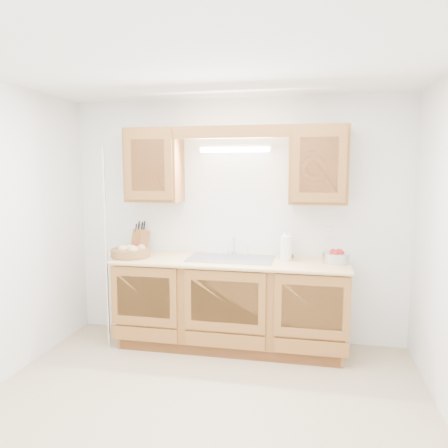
% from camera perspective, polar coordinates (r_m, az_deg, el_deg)
% --- Properties ---
extents(room, '(3.52, 3.50, 2.50)m').
position_cam_1_polar(room, '(3.12, -3.19, -2.74)').
color(room, tan).
rests_on(room, ground).
extents(base_cabinets, '(2.20, 0.60, 0.86)m').
position_cam_1_polar(base_cabinets, '(4.46, 0.87, -10.41)').
color(base_cabinets, brown).
rests_on(base_cabinets, ground).
extents(countertop, '(2.30, 0.63, 0.04)m').
position_cam_1_polar(countertop, '(4.33, 0.84, -4.91)').
color(countertop, '#E0B675').
rests_on(countertop, base_cabinets).
extents(upper_cabinet_left, '(0.55, 0.33, 0.75)m').
position_cam_1_polar(upper_cabinet_left, '(4.60, -9.08, 7.57)').
color(upper_cabinet_left, brown).
rests_on(upper_cabinet_left, room).
extents(upper_cabinet_right, '(0.55, 0.33, 0.75)m').
position_cam_1_polar(upper_cabinet_right, '(4.31, 12.25, 7.53)').
color(upper_cabinet_right, brown).
rests_on(upper_cabinet_right, room).
extents(valance, '(2.20, 0.05, 0.12)m').
position_cam_1_polar(valance, '(4.25, 0.88, 11.95)').
color(valance, brown).
rests_on(valance, room).
extents(fluorescent_fixture, '(0.76, 0.08, 0.08)m').
position_cam_1_polar(fluorescent_fixture, '(4.47, 1.43, 9.88)').
color(fluorescent_fixture, white).
rests_on(fluorescent_fixture, room).
extents(sink, '(0.84, 0.46, 0.36)m').
position_cam_1_polar(sink, '(4.36, 0.89, -5.52)').
color(sink, '#9E9EA3').
rests_on(sink, countertop).
extents(wire_shelf_pole, '(0.03, 0.03, 2.00)m').
position_cam_1_polar(wire_shelf_pole, '(4.45, -15.15, -3.24)').
color(wire_shelf_pole, silver).
rests_on(wire_shelf_pole, ground).
extents(outlet_plate, '(0.08, 0.01, 0.12)m').
position_cam_1_polar(outlet_plate, '(4.51, 13.52, -1.12)').
color(outlet_plate, white).
rests_on(outlet_plate, room).
extents(fruit_basket, '(0.52, 0.52, 0.12)m').
position_cam_1_polar(fruit_basket, '(4.55, -12.11, -3.51)').
color(fruit_basket, brown).
rests_on(fruit_basket, countertop).
extents(knife_block, '(0.16, 0.22, 0.35)m').
position_cam_1_polar(knife_block, '(4.78, -10.92, -2.13)').
color(knife_block, brown).
rests_on(knife_block, countertop).
extents(orange_canister, '(0.10, 0.10, 0.25)m').
position_cam_1_polar(orange_canister, '(4.39, 8.18, -2.87)').
color(orange_canister, orange).
rests_on(orange_canister, countertop).
extents(soap_bottle, '(0.10, 0.10, 0.18)m').
position_cam_1_polar(soap_bottle, '(4.42, 8.19, -3.28)').
color(soap_bottle, blue).
rests_on(soap_bottle, countertop).
extents(sponge, '(0.13, 0.09, 0.02)m').
position_cam_1_polar(sponge, '(4.51, 8.23, -4.11)').
color(sponge, '#CC333F').
rests_on(sponge, countertop).
extents(paper_towel, '(0.14, 0.14, 0.28)m').
position_cam_1_polar(paper_towel, '(4.32, 8.12, -3.15)').
color(paper_towel, silver).
rests_on(paper_towel, countertop).
extents(apple_bowl, '(0.30, 0.30, 0.13)m').
position_cam_1_polar(apple_bowl, '(4.29, 14.44, -4.17)').
color(apple_bowl, silver).
rests_on(apple_bowl, countertop).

